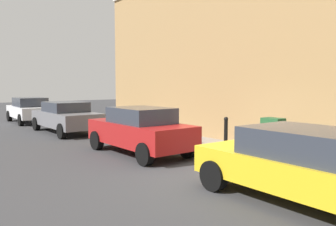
% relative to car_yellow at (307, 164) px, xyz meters
% --- Properties ---
extents(ground, '(80.00, 80.00, 0.00)m').
position_rel_car_yellow_xyz_m(ground, '(0.20, 2.46, -0.74)').
color(ground, '#38383A').
extents(sidewalk, '(2.39, 30.00, 0.15)m').
position_rel_car_yellow_xyz_m(sidewalk, '(2.20, 8.46, -0.66)').
color(sidewalk, gray).
rests_on(sidewalk, ground).
extents(corner_building, '(6.83, 12.96, 9.92)m').
position_rel_car_yellow_xyz_m(corner_building, '(6.76, 6.94, 4.22)').
color(corner_building, '#9E7A4C').
rests_on(corner_building, ground).
extents(car_yellow, '(2.01, 4.23, 1.40)m').
position_rel_car_yellow_xyz_m(car_yellow, '(0.00, 0.00, 0.00)').
color(car_yellow, gold).
rests_on(car_yellow, ground).
extents(car_red, '(1.81, 4.02, 1.49)m').
position_rel_car_yellow_xyz_m(car_red, '(-0.00, 5.68, 0.04)').
color(car_red, maroon).
rests_on(car_red, ground).
extents(car_grey, '(1.94, 4.46, 1.42)m').
position_rel_car_yellow_xyz_m(car_grey, '(-0.12, 11.78, 0.01)').
color(car_grey, slate).
rests_on(car_grey, ground).
extents(car_white, '(1.93, 4.06, 1.47)m').
position_rel_car_yellow_xyz_m(car_white, '(-0.26, 17.14, 0.03)').
color(car_white, silver).
rests_on(car_white, ground).
extents(utility_cabinet, '(0.46, 0.61, 1.15)m').
position_rel_car_yellow_xyz_m(utility_cabinet, '(2.06, 2.18, -0.06)').
color(utility_cabinet, '#1E4C28').
rests_on(utility_cabinet, sidewalk).
extents(bollard_near_cabinet, '(0.14, 0.14, 1.04)m').
position_rel_car_yellow_xyz_m(bollard_near_cabinet, '(2.16, 3.99, -0.03)').
color(bollard_near_cabinet, black).
rests_on(bollard_near_cabinet, sidewalk).
extents(bollard_far_kerb, '(0.14, 0.14, 1.04)m').
position_rel_car_yellow_xyz_m(bollard_far_kerb, '(1.26, 5.54, -0.03)').
color(bollard_far_kerb, black).
rests_on(bollard_far_kerb, sidewalk).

